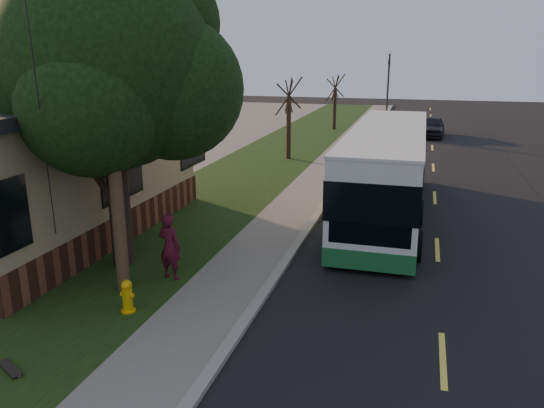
{
  "coord_description": "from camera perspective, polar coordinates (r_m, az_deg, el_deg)",
  "views": [
    {
      "loc": [
        3.3,
        -9.27,
        5.52
      ],
      "look_at": [
        -0.54,
        4.31,
        1.5
      ],
      "focal_mm": 35.0,
      "sensor_mm": 36.0,
      "label": 1
    }
  ],
  "objects": [
    {
      "name": "skateboarder",
      "position": [
        13.4,
        -10.95,
        -4.51
      ],
      "size": [
        0.68,
        0.51,
        1.69
      ],
      "primitive_type": "imported",
      "rotation": [
        0.0,
        0.0,
        2.95
      ],
      "color": "#4C0F1F",
      "rests_on": "grass_verge"
    },
    {
      "name": "grass_verge",
      "position": [
        21.5,
        -6.03,
        1.03
      ],
      "size": [
        5.0,
        80.0,
        0.07
      ],
      "primitive_type": "cube",
      "color": "black",
      "rests_on": "ground"
    },
    {
      "name": "sidewalk",
      "position": [
        20.49,
        3.1,
        0.37
      ],
      "size": [
        2.0,
        80.0,
        0.08
      ],
      "primitive_type": "cube",
      "color": "slate",
      "rests_on": "ground"
    },
    {
      "name": "building_lot",
      "position": [
        26.8,
        -26.34,
        2.39
      ],
      "size": [
        15.0,
        80.0,
        0.04
      ],
      "primitive_type": "cube",
      "color": "slate",
      "rests_on": "ground"
    },
    {
      "name": "bare_tree_far",
      "position": [
        39.93,
        6.77,
        10.74
      ],
      "size": [
        1.38,
        1.21,
        4.03
      ],
      "color": "black",
      "rests_on": "grass_verge"
    },
    {
      "name": "fire_hydrant",
      "position": [
        12.11,
        -15.3,
        -9.55
      ],
      "size": [
        0.32,
        0.32,
        0.74
      ],
      "color": "#EDB50C",
      "rests_on": "grass_verge"
    },
    {
      "name": "utility_pole",
      "position": [
        12.24,
        -17.23,
        11.04
      ],
      "size": [
        2.86,
        3.21,
        9.07
      ],
      "color": "#473321",
      "rests_on": "ground"
    },
    {
      "name": "road",
      "position": [
        20.06,
        17.17,
        -0.79
      ],
      "size": [
        8.0,
        80.0,
        0.01
      ],
      "primitive_type": "cube",
      "color": "black",
      "rests_on": "ground"
    },
    {
      "name": "ground",
      "position": [
        11.29,
        -3.39,
        -13.42
      ],
      "size": [
        120.0,
        120.0,
        0.0
      ],
      "primitive_type": "plane",
      "color": "black",
      "rests_on": "ground"
    },
    {
      "name": "curb",
      "position": [
        20.3,
        5.86,
        0.21
      ],
      "size": [
        0.25,
        80.0,
        0.12
      ],
      "primitive_type": "cube",
      "color": "gray",
      "rests_on": "ground"
    },
    {
      "name": "dumpster",
      "position": [
        19.89,
        -24.71,
        0.37
      ],
      "size": [
        1.65,
        1.4,
        1.3
      ],
      "color": "black",
      "rests_on": "building_lot"
    },
    {
      "name": "skateboard_spare",
      "position": [
        10.93,
        -26.34,
        -15.54
      ],
      "size": [
        0.71,
        0.5,
        0.07
      ],
      "color": "black",
      "rests_on": "grass_verge"
    },
    {
      "name": "distant_car",
      "position": [
        38.25,
        16.77,
        8.01
      ],
      "size": [
        1.91,
        4.23,
        1.41
      ],
      "primitive_type": "imported",
      "rotation": [
        0.0,
        0.0,
        -0.06
      ],
      "color": "black",
      "rests_on": "ground"
    },
    {
      "name": "traffic_signal",
      "position": [
        43.43,
        12.37,
        12.44
      ],
      "size": [
        0.18,
        0.22,
        5.5
      ],
      "color": "#2D2D30",
      "rests_on": "ground"
    },
    {
      "name": "leafy_tree",
      "position": [
        14.07,
        -16.76,
        13.81
      ],
      "size": [
        6.3,
        6.0,
        7.8
      ],
      "color": "black",
      "rests_on": "grass_verge"
    },
    {
      "name": "bare_tree_near",
      "position": [
        28.31,
        1.8,
        9.06
      ],
      "size": [
        1.38,
        1.21,
        4.31
      ],
      "color": "black",
      "rests_on": "grass_verge"
    },
    {
      "name": "transit_bus",
      "position": [
        18.83,
        12.22,
        3.65
      ],
      "size": [
        2.63,
        11.38,
        3.08
      ],
      "color": "silver",
      "rests_on": "ground"
    }
  ]
}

